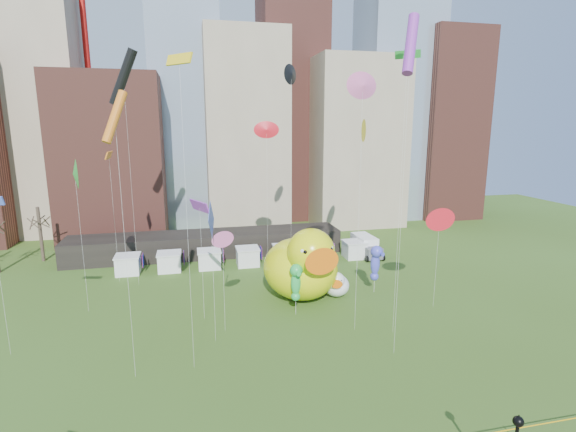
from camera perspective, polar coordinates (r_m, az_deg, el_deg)
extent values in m
cube|color=gray|center=(84.21, -30.16, 12.22)|extent=(14.00, 12.00, 42.00)
cube|color=brown|center=(75.80, -22.11, 7.08)|extent=(16.00, 14.00, 26.00)
cube|color=#8C9EB2|center=(83.19, -13.44, 17.98)|extent=(12.00, 12.00, 55.00)
cube|color=gray|center=(79.30, -5.71, 10.95)|extent=(14.00, 14.00, 34.00)
cube|color=brown|center=(88.42, 0.47, 22.17)|extent=(12.00, 12.00, 68.00)
cube|color=gray|center=(82.38, 8.63, 9.52)|extent=(16.00, 14.00, 30.00)
cube|color=#8C9EB2|center=(90.22, 14.00, 15.22)|extent=(14.00, 12.00, 48.00)
cube|color=brown|center=(93.20, 19.98, 11.05)|extent=(12.00, 12.00, 36.00)
cylinder|color=red|center=(86.50, -25.48, 24.03)|extent=(1.00, 1.00, 76.00)
cylinder|color=red|center=(92.31, 11.43, 24.04)|extent=(1.00, 1.00, 76.00)
cube|color=black|center=(62.92, -10.60, -3.62)|extent=(38.00, 6.00, 3.20)
cube|color=white|center=(57.82, -20.32, -6.08)|extent=(2.80, 2.80, 2.20)
cube|color=red|center=(57.46, -18.57, -5.55)|extent=(0.08, 1.40, 1.60)
cube|color=white|center=(57.35, -15.34, -5.90)|extent=(2.80, 2.80, 2.20)
cube|color=red|center=(57.13, -13.56, -5.35)|extent=(0.08, 1.40, 1.60)
cube|color=white|center=(57.30, -10.32, -5.68)|extent=(2.80, 2.80, 2.20)
cube|color=red|center=(57.25, -8.53, -5.11)|extent=(0.08, 1.40, 1.60)
cube|color=white|center=(57.69, -5.33, -5.41)|extent=(2.80, 2.80, 2.20)
cube|color=red|center=(57.79, -3.57, -4.83)|extent=(0.08, 1.40, 1.60)
cube|color=white|center=(58.51, -0.46, -5.11)|extent=(2.80, 2.80, 2.20)
cube|color=red|center=(58.76, 1.26, -4.53)|extent=(0.08, 1.40, 1.60)
cube|color=white|center=(59.73, 4.25, -4.79)|extent=(2.80, 2.80, 2.20)
cube|color=red|center=(60.13, 5.90, -4.21)|extent=(0.08, 1.40, 1.60)
cube|color=white|center=(61.34, 8.73, -4.45)|extent=(2.80, 2.80, 2.20)
cube|color=red|center=(61.88, 10.30, -3.88)|extent=(0.08, 1.40, 1.60)
cylinder|color=#382B21|center=(67.34, -29.80, -2.11)|extent=(0.44, 0.44, 7.50)
ellipsoid|color=#E0E70B|center=(46.59, 1.60, -6.89)|extent=(8.88, 10.04, 6.41)
ellipsoid|color=#E0E70B|center=(49.78, 0.07, -5.85)|extent=(2.32, 1.92, 2.60)
sphere|color=#E0E70B|center=(43.29, 3.04, -4.80)|extent=(5.40, 5.40, 4.82)
cone|color=orange|center=(41.55, 4.16, -5.76)|extent=(2.91, 2.49, 2.65)
sphere|color=white|center=(41.44, 2.09, -4.62)|extent=(0.87, 0.87, 0.87)
sphere|color=white|center=(42.48, 5.40, -4.25)|extent=(0.87, 0.87, 0.87)
sphere|color=black|center=(41.08, 2.31, -4.77)|extent=(0.43, 0.43, 0.43)
sphere|color=black|center=(42.13, 5.64, -4.40)|extent=(0.43, 0.43, 0.43)
ellipsoid|color=white|center=(47.83, 6.36, -9.05)|extent=(3.73, 4.04, 2.33)
ellipsoid|color=white|center=(49.06, 6.34, -8.58)|extent=(0.92, 0.81, 0.95)
sphere|color=white|center=(46.52, 6.40, -8.42)|extent=(2.22, 2.22, 1.75)
cone|color=orange|center=(45.85, 6.42, -8.81)|extent=(1.16, 1.05, 0.96)
sphere|color=white|center=(45.98, 5.81, -8.35)|extent=(0.32, 0.32, 0.32)
sphere|color=white|center=(46.00, 7.03, -8.37)|extent=(0.32, 0.32, 0.32)
sphere|color=black|center=(45.84, 5.81, -8.41)|extent=(0.16, 0.16, 0.16)
sphere|color=black|center=(45.86, 7.03, -8.43)|extent=(0.16, 0.16, 0.16)
cylinder|color=silver|center=(42.89, 1.03, -10.84)|extent=(0.03, 0.03, 3.26)
ellipsoid|color=green|center=(42.28, 1.04, -8.80)|extent=(0.97, 0.80, 2.46)
sphere|color=green|center=(41.70, 1.10, -7.18)|extent=(1.27, 1.27, 1.26)
cone|color=green|center=(41.20, 1.29, -7.51)|extent=(0.45, 0.79, 0.44)
sphere|color=green|center=(42.85, 1.02, -10.54)|extent=(0.88, 0.88, 0.88)
cylinder|color=silver|center=(49.22, 11.33, -8.00)|extent=(0.03, 0.03, 3.31)
ellipsoid|color=#4549D1|center=(48.69, 11.41, -6.16)|extent=(1.23, 1.11, 2.61)
sphere|color=#4549D1|center=(48.15, 11.55, -4.63)|extent=(1.68, 1.68, 1.33)
cone|color=#4549D1|center=(47.65, 11.84, -4.90)|extent=(0.70, 0.94, 0.47)
sphere|color=#4549D1|center=(49.21, 11.31, -7.81)|extent=(0.93, 0.93, 0.93)
sphere|color=black|center=(24.96, 28.06, -22.77)|extent=(0.51, 0.51, 0.51)
cone|color=black|center=(24.81, 28.13, -22.24)|extent=(0.18, 0.18, 0.23)
cube|color=white|center=(63.24, 9.99, -3.62)|extent=(2.45, 4.90, 2.42)
cube|color=#595960|center=(60.68, 11.18, -4.80)|extent=(2.27, 1.80, 1.55)
cylinder|color=black|center=(61.52, 9.59, -5.07)|extent=(0.26, 0.88, 0.87)
cylinder|color=black|center=(62.52, 11.63, -4.88)|extent=(0.26, 0.88, 0.87)
cylinder|color=black|center=(64.41, 8.41, -4.26)|extent=(0.26, 0.88, 0.87)
cylinder|color=black|center=(65.36, 10.37, -4.09)|extent=(0.26, 0.88, 0.87)
cylinder|color=silver|center=(50.63, -2.75, 1.22)|extent=(0.02, 0.02, 17.68)
cone|color=red|center=(49.76, -2.85, 11.27)|extent=(1.93, 0.39, 1.92)
cylinder|color=silver|center=(39.07, -8.45, -9.12)|extent=(0.02, 0.02, 8.55)
cone|color=pink|center=(37.76, -8.65, -3.05)|extent=(1.39, 0.80, 1.45)
cylinder|color=silver|center=(49.34, 0.42, 4.42)|extent=(0.02, 0.02, 23.58)
cone|color=black|center=(49.23, 0.44, 18.16)|extent=(1.51, 1.89, 2.16)
cylinder|color=silver|center=(46.24, -25.49, -3.48)|extent=(0.02, 0.02, 13.73)
cone|color=green|center=(45.06, -26.27, 4.98)|extent=(1.05, 2.73, 2.74)
cylinder|color=silver|center=(31.77, -13.13, -1.07)|extent=(0.02, 0.02, 22.47)
cube|color=yellow|center=(31.30, -14.15, 19.40)|extent=(1.82, 2.04, 0.74)
cylinder|color=silver|center=(37.11, -9.78, -8.56)|extent=(0.02, 0.02, 10.67)
cube|color=blue|center=(35.62, -10.08, -0.49)|extent=(0.63, 3.17, 3.22)
cylinder|color=silver|center=(53.73, -21.90, -0.52)|extent=(0.02, 0.02, 14.91)
cube|color=orange|center=(52.75, -22.53, 7.42)|extent=(0.50, 2.74, 0.84)
cylinder|color=silver|center=(33.89, 14.73, 0.76)|extent=(0.02, 0.02, 23.75)
cylinder|color=purple|center=(33.76, 15.86, 20.94)|extent=(2.13, 2.58, 4.46)
cylinder|color=silver|center=(46.10, 18.95, -5.97)|extent=(0.02, 0.02, 9.13)
cone|color=red|center=(44.96, 19.33, -0.42)|extent=(2.31, 0.54, 2.29)
cylinder|color=silver|center=(37.63, 9.27, 0.19)|extent=(0.02, 0.02, 21.33)
cone|color=pink|center=(37.01, 9.84, 16.59)|extent=(2.14, 1.05, 2.19)
cylinder|color=silver|center=(51.29, -19.92, 3.76)|extent=(0.02, 0.02, 23.16)
cylinder|color=black|center=(51.11, -20.87, 16.71)|extent=(3.64, 2.09, 5.96)
cylinder|color=silver|center=(37.71, 14.51, 1.78)|extent=(0.02, 0.02, 23.65)
cube|color=green|center=(37.57, 15.49, 19.83)|extent=(1.74, 1.52, 0.63)
cylinder|color=silver|center=(53.73, 9.43, 1.63)|extent=(0.02, 0.02, 17.56)
cone|color=yellow|center=(52.90, 9.76, 11.02)|extent=(1.65, 2.48, 2.68)
cylinder|color=silver|center=(40.82, -33.68, -7.09)|extent=(0.02, 0.02, 12.63)
cylinder|color=silver|center=(32.17, -20.57, -4.83)|extent=(0.02, 0.02, 18.70)
cylinder|color=orange|center=(30.94, -21.85, 12.02)|extent=(1.93, 1.79, 3.48)
cylinder|color=silver|center=(41.53, -11.25, -6.17)|extent=(0.02, 0.02, 10.96)
cube|color=purple|center=(40.19, -11.56, 1.28)|extent=(1.79, 3.16, 1.00)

